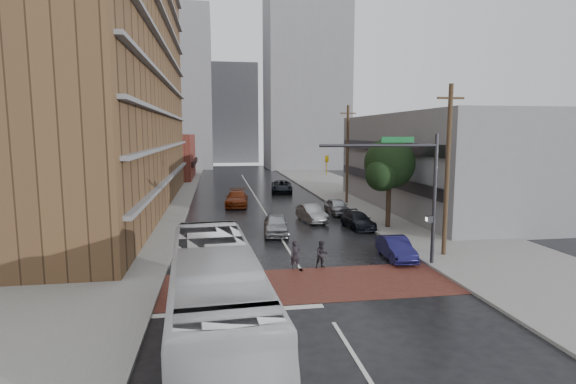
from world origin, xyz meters
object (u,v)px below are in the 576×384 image
object	(u,v)px
pedestrian_b	(322,254)
car_travel_c	(237,199)
car_parked_far	(337,206)
transit_bus	(216,298)
pedestrian_a	(295,255)
car_travel_a	(276,224)
suv_travel	(282,187)
car_travel_b	(312,213)
car_parked_near	(396,248)
car_parked_mid	(358,220)

from	to	relation	value
pedestrian_b	car_travel_c	size ratio (longest dim) A/B	0.28
car_travel_c	car_parked_far	distance (m)	10.51
transit_bus	pedestrian_a	bearing A→B (deg)	59.41
car_travel_a	car_parked_far	bearing A→B (deg)	53.67
pedestrian_a	suv_travel	xyz separation A→B (m)	(3.75, 30.82, -0.03)
car_travel_c	car_travel_b	bearing A→B (deg)	-51.89
transit_bus	suv_travel	bearing A→B (deg)	75.01
pedestrian_b	car_travel_b	world-z (taller)	pedestrian_b
pedestrian_a	car_travel_a	world-z (taller)	pedestrian_a
transit_bus	car_travel_c	world-z (taller)	transit_bus
car_parked_near	car_parked_mid	distance (m)	8.53
suv_travel	car_travel_a	bearing A→B (deg)	-92.59
car_parked_mid	car_parked_far	bearing A→B (deg)	84.97
car_travel_b	pedestrian_b	bearing A→B (deg)	-107.46
car_travel_a	car_travel_c	bearing A→B (deg)	105.13
pedestrian_b	car_parked_far	xyz separation A→B (m)	(5.11, 15.57, -0.04)
car_travel_c	car_parked_mid	world-z (taller)	car_travel_c
car_travel_b	car_parked_far	size ratio (longest dim) A/B	1.04
pedestrian_b	car_travel_b	distance (m)	12.76
car_travel_a	car_travel_c	size ratio (longest dim) A/B	0.82
car_travel_b	transit_bus	bearing A→B (deg)	-118.36
car_travel_b	pedestrian_a	bearing A→B (deg)	-113.74
car_travel_b	car_parked_mid	xyz separation A→B (m)	(2.98, -3.06, -0.09)
transit_bus	car_travel_b	world-z (taller)	transit_bus
pedestrian_a	car_parked_mid	size ratio (longest dim) A/B	0.37
car_travel_b	car_parked_far	bearing A→B (deg)	37.28
pedestrian_a	car_travel_b	world-z (taller)	pedestrian_a
car_parked_near	car_parked_far	size ratio (longest dim) A/B	0.96
car_travel_a	car_parked_far	world-z (taller)	car_travel_a
car_parked_mid	car_parked_far	world-z (taller)	car_parked_far
transit_bus	car_parked_far	xyz separation A→B (m)	(10.74, 23.75, -1.02)
pedestrian_b	car_travel_a	bearing A→B (deg)	91.80
pedestrian_b	car_parked_mid	bearing A→B (deg)	54.07
pedestrian_a	car_parked_near	bearing A→B (deg)	-2.91
car_parked_mid	car_parked_far	distance (m)	6.05
car_travel_a	suv_travel	distance (m)	22.78
suv_travel	car_travel_c	bearing A→B (deg)	-115.45
car_travel_c	car_parked_far	bearing A→B (deg)	-28.81
car_parked_far	transit_bus	bearing A→B (deg)	-115.56
pedestrian_a	car_parked_far	bearing A→B (deg)	54.92
car_travel_c	car_parked_mid	distance (m)	14.78
transit_bus	car_travel_b	xyz separation A→B (m)	(7.77, 20.76, -1.02)
car_travel_a	suv_travel	world-z (taller)	suv_travel
pedestrian_b	car_parked_far	bearing A→B (deg)	64.12
car_travel_a	car_travel_b	world-z (taller)	car_travel_a
transit_bus	suv_travel	world-z (taller)	transit_bus
car_parked_near	pedestrian_a	bearing A→B (deg)	-167.21
car_travel_b	car_travel_c	distance (m)	10.57
pedestrian_a	car_travel_a	size ratio (longest dim) A/B	0.36
transit_bus	pedestrian_a	distance (m)	9.23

